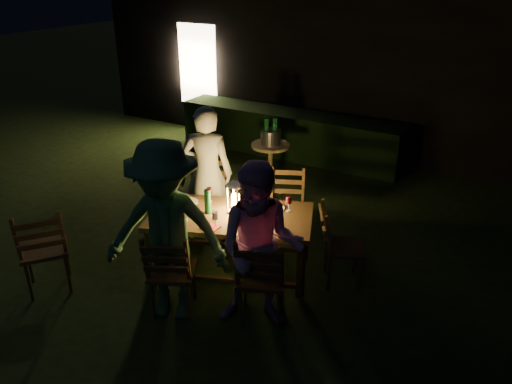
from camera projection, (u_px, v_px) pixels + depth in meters
The scene contains 29 objects.
garden_envelope at pixel (363, 51), 10.30m from camera, with size 40.00×40.00×3.20m.
dining_table at pixel (231, 220), 5.49m from camera, with size 1.98×1.47×0.74m.
chair_near_left at pixel (173, 285), 5.02m from camera, with size 0.61×0.63×0.99m.
chair_near_right at pixel (261, 292), 4.89m from camera, with size 0.61×0.63×1.03m.
chair_far_left at pixel (208, 214), 6.39m from camera, with size 0.64×0.65×1.04m.
chair_far_right at pixel (286, 221), 6.27m from camera, with size 0.58×0.60×0.97m.
chair_end at pixel (341, 259), 5.48m from camera, with size 0.60×0.59×0.95m.
chair_spare at pixel (47, 264), 5.34m from camera, with size 0.69×0.69×1.06m.
person_house_side at pixel (208, 173), 6.21m from camera, with size 0.63×0.41×1.73m, color beige.
person_opp_right at pixel (260, 248), 4.62m from camera, with size 0.82×0.64×1.69m, color #BE83B0.
person_opp_left at pixel (166, 233), 4.71m from camera, with size 1.20×0.69×1.86m, color #2F5E37.
lantern at pixel (235, 200), 5.43m from camera, with size 0.16×0.16×0.35m.
plate_far_left at pixel (187, 202), 5.73m from camera, with size 0.25×0.25×0.01m, color white.
plate_near_left at pixel (176, 220), 5.34m from camera, with size 0.25×0.25×0.01m, color white.
plate_far_right at pixel (274, 208), 5.59m from camera, with size 0.25×0.25×0.01m, color white.
plate_near_right at pixel (269, 227), 5.20m from camera, with size 0.25×0.25×0.01m, color white.
wineglass_a at pixel (209, 195), 5.72m from camera, with size 0.06×0.06×0.18m, color #59070F, non-canonical shape.
wineglass_b at pixel (163, 208), 5.41m from camera, with size 0.06×0.06×0.18m, color #59070F, non-canonical shape.
wineglass_c at pixel (253, 221), 5.13m from camera, with size 0.06×0.06×0.18m, color #59070F, non-canonical shape.
wineglass_d at pixel (288, 204), 5.50m from camera, with size 0.06×0.06×0.18m, color #59070F, non-canonical shape.
wineglass_e at pixel (215, 220), 5.17m from camera, with size 0.06×0.06×0.18m, color silver, non-canonical shape.
bottle_table at pixel (208, 202), 5.44m from camera, with size 0.07×0.07×0.28m, color #0F471E.
napkin_left at pixel (210, 227), 5.19m from camera, with size 0.18×0.14×0.01m, color red.
napkin_right at pixel (277, 231), 5.12m from camera, with size 0.18×0.14×0.01m, color red.
phone at pixel (167, 223), 5.27m from camera, with size 0.14×0.07×0.01m, color black.
side_table at pixel (270, 150), 7.49m from camera, with size 0.58×0.58×0.78m.
ice_bucket at pixel (271, 137), 7.40m from camera, with size 0.30×0.30×0.22m, color #A5A8AD.
bottle_bucket_a at pixel (266, 134), 7.37m from camera, with size 0.07×0.07×0.32m, color #0F471E.
bottle_bucket_b at pixel (275, 134), 7.39m from camera, with size 0.07×0.07×0.32m, color #0F471E.
Camera 1 is at (3.33, -4.12, 3.26)m, focal length 35.00 mm.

